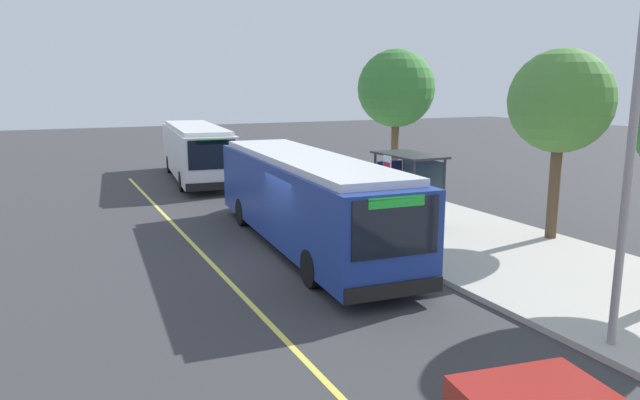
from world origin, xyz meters
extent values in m
plane|color=#38383A|center=(0.00, 0.00, 0.00)|extent=(120.00, 120.00, 0.00)
cube|color=#B7B2A8|center=(0.00, 6.00, 0.07)|extent=(44.00, 6.40, 0.15)
cube|color=#E0D64C|center=(0.00, -2.20, 0.00)|extent=(36.00, 0.14, 0.01)
cube|color=navy|center=(-1.17, 1.00, 1.55)|extent=(12.01, 3.31, 2.40)
cube|color=silver|center=(-1.17, 1.00, 2.85)|extent=(11.04, 3.00, 0.20)
cube|color=black|center=(4.76, 0.61, 1.98)|extent=(0.18, 2.17, 1.34)
cube|color=black|center=(-1.09, 2.29, 1.84)|extent=(10.42, 0.72, 1.06)
cube|color=yellow|center=(-1.09, 2.29, 0.57)|extent=(11.25, 0.76, 0.28)
cube|color=#26D83F|center=(4.77, 0.61, 2.57)|extent=(0.12, 1.40, 0.24)
cube|color=black|center=(4.78, 0.61, 0.53)|extent=(0.24, 2.50, 0.36)
cylinder|color=black|center=(2.57, 1.91, 0.50)|extent=(1.02, 0.34, 1.00)
cylinder|color=black|center=(2.43, -0.39, 0.50)|extent=(1.02, 0.34, 1.00)
cylinder|color=black|center=(-4.65, 2.38, 0.50)|extent=(1.02, 0.34, 1.00)
cylinder|color=black|center=(-4.80, 0.08, 0.50)|extent=(1.02, 0.34, 1.00)
cube|color=white|center=(-16.00, 1.11, 1.55)|extent=(11.12, 3.66, 2.40)
cube|color=silver|center=(-16.00, 1.11, 2.85)|extent=(10.23, 3.31, 0.20)
cube|color=black|center=(-10.55, 0.55, 1.98)|extent=(0.26, 2.16, 1.34)
cube|color=black|center=(-15.87, 2.39, 1.84)|extent=(9.56, 1.03, 1.06)
cube|color=#197259|center=(-15.87, 2.39, 0.57)|extent=(10.32, 1.09, 0.28)
cube|color=#26D83F|center=(-10.55, 0.55, 2.57)|extent=(0.17, 1.40, 0.24)
cube|color=black|center=(-10.54, 0.54, 0.53)|extent=(0.34, 2.49, 0.36)
cylinder|color=black|center=(-12.51, 1.91, 0.50)|extent=(1.02, 0.38, 1.00)
cylinder|color=black|center=(-12.75, -0.39, 0.50)|extent=(1.02, 0.38, 1.00)
cylinder|color=black|center=(-19.14, 2.59, 0.50)|extent=(1.02, 0.38, 1.00)
cylinder|color=black|center=(-19.38, 0.30, 0.50)|extent=(1.02, 0.38, 1.00)
cylinder|color=#333338|center=(-1.11, 6.37, 1.35)|extent=(0.10, 0.10, 2.40)
cylinder|color=#333338|center=(-1.11, 5.07, 1.35)|extent=(0.10, 0.10, 2.40)
cylinder|color=#333338|center=(-3.71, 6.37, 1.35)|extent=(0.10, 0.10, 2.40)
cylinder|color=#333338|center=(-3.71, 5.07, 1.35)|extent=(0.10, 0.10, 2.40)
cube|color=#333338|center=(-2.41, 5.72, 2.59)|extent=(2.90, 1.60, 0.08)
cube|color=#4C606B|center=(-2.41, 6.37, 1.35)|extent=(2.47, 0.04, 2.16)
cube|color=navy|center=(-3.71, 5.72, 1.30)|extent=(0.06, 1.11, 1.82)
cube|color=brown|center=(-2.15, 5.92, 0.60)|extent=(1.60, 0.44, 0.06)
cube|color=brown|center=(-2.15, 6.16, 0.88)|extent=(1.60, 0.05, 0.44)
cube|color=#333338|center=(-2.87, 5.92, 0.38)|extent=(0.08, 0.40, 0.45)
cube|color=#333338|center=(-1.43, 5.92, 0.38)|extent=(0.08, 0.40, 0.45)
cylinder|color=#333338|center=(-0.07, 3.37, 1.55)|extent=(0.07, 0.07, 2.80)
cube|color=white|center=(-0.07, 3.35, 2.65)|extent=(0.44, 0.03, 0.56)
cube|color=red|center=(-0.07, 3.33, 2.65)|extent=(0.40, 0.01, 0.16)
cylinder|color=brown|center=(1.76, 8.58, 1.76)|extent=(0.36, 0.36, 3.22)
sphere|color=#4C8438|center=(1.76, 8.58, 4.60)|extent=(3.28, 3.28, 3.28)
cylinder|color=brown|center=(-7.62, 8.43, 1.89)|extent=(0.36, 0.36, 3.47)
sphere|color=#387A33|center=(-7.62, 8.43, 4.95)|extent=(3.53, 3.53, 3.53)
cylinder|color=gray|center=(8.26, 3.38, 3.35)|extent=(0.16, 0.16, 6.40)
camera|label=1|loc=(15.49, -6.32, 5.11)|focal=32.92mm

